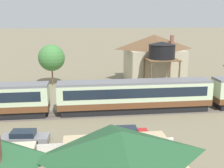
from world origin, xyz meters
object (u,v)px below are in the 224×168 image
Objects in this scene: parked_car_grey at (25,137)px; cottage_dark_green_roof_2 at (121,161)px; parked_car_red at (127,134)px; passenger_train at (137,95)px; yard_tree_2 at (52,58)px; water_tower at (162,51)px; station_house_brown_roof at (154,58)px.

cottage_dark_green_roof_2 is at bearing -42.48° from parked_car_grey.
cottage_dark_green_roof_2 reaches higher than parked_car_red.
cottage_dark_green_roof_2 is 2.04× the size of parked_car_red.
yard_tree_2 is at bearing 126.30° from passenger_train.
cottage_dark_green_roof_2 is at bearing -77.56° from yard_tree_2.
water_tower is 0.95× the size of cottage_dark_green_roof_2.
cottage_dark_green_roof_2 is (-4.85, -17.24, 0.08)m from passenger_train.
parked_car_red is at bearing 2.83° from parked_car_grey.
station_house_brown_roof is 1.29× the size of water_tower.
water_tower is at bearing 47.76° from parked_car_grey.
parked_car_grey and parked_car_red have the same top height.
water_tower is 1.12× the size of yard_tree_2.
water_tower is 19.93m from yard_tree_2.
cottage_dark_green_roof_2 is 1.84× the size of parked_car_grey.
station_house_brown_roof is at bearing 56.88° from parked_car_grey.
passenger_train is 7.45× the size of water_tower.
cottage_dark_green_roof_2 is 1.18× the size of yard_tree_2.
yard_tree_2 is at bearing -178.67° from station_house_brown_roof.
station_house_brown_roof reaches higher than water_tower.
yard_tree_2 is at bearing 111.98° from parked_car_red.
yard_tree_2 is at bearing 93.36° from parked_car_grey.
cottage_dark_green_roof_2 is at bearing -112.24° from water_tower.
parked_car_grey is (-20.07, -25.42, -4.09)m from station_house_brown_roof.
station_house_brown_roof is at bearing 70.74° from parked_car_red.
passenger_train is 9.18m from parked_car_red.
yard_tree_2 reaches higher than cottage_dark_green_roof_2.
passenger_train is 12.22m from water_tower.
passenger_train is 21.07m from yard_tree_2.
parked_car_grey is at bearing -137.40° from water_tower.
water_tower is (6.11, 9.58, 4.50)m from passenger_train.
passenger_train reaches higher than parked_car_grey.
station_house_brown_roof reaches higher than passenger_train.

